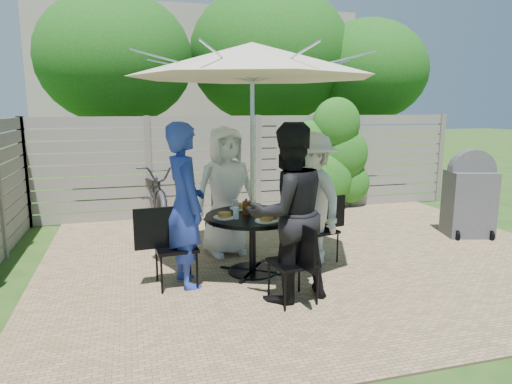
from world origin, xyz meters
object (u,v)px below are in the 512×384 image
object	(u,v)px
chair_front	(293,279)
person_right	(311,199)
person_front	(288,213)
glass_front	(270,213)
bicycle	(156,194)
umbrella	(252,60)
bbq_grill	(469,197)
patio_table	(252,233)
coffee_cup	(252,205)
chair_right	(319,243)
plate_extra	(278,216)
person_back	(226,191)
person_left	(185,206)
plate_left	(225,216)
chair_left	(175,263)
plate_back	(240,207)
syrup_jug	(246,208)
glass_left	(236,213)
plate_right	(279,210)
chair_back	(223,233)
plate_front	(266,219)
glass_back	(236,206)

from	to	relation	value
chair_front	person_right	bearing A→B (deg)	-38.89
person_front	glass_front	xyz separation A→B (m)	(-0.00, 0.58, -0.12)
bicycle	umbrella	bearing A→B (deg)	-74.30
bbq_grill	patio_table	bearing A→B (deg)	-153.95
person_front	coffee_cup	distance (m)	1.06
chair_right	person_right	world-z (taller)	person_right
plate_extra	bbq_grill	bearing A→B (deg)	15.00
umbrella	bicycle	bearing A→B (deg)	109.83
person_right	glass_front	distance (m)	0.77
person_back	glass_front	distance (m)	1.10
chair_right	umbrella	bearing A→B (deg)	-2.21
person_left	plate_left	bearing A→B (deg)	-90.00
chair_left	plate_back	distance (m)	1.14
person_right	syrup_jug	size ratio (longest dim) A/B	10.62
glass_front	glass_left	bearing A→B (deg)	167.63
person_back	person_right	distance (m)	1.17
plate_extra	bbq_grill	world-z (taller)	bbq_grill
chair_front	plate_right	distance (m)	1.14
glass_left	glass_front	bearing A→B (deg)	-12.37
person_back	bicycle	xyz separation A→B (m)	(-0.82, 1.87, -0.33)
plate_back	bbq_grill	xyz separation A→B (m)	(3.72, 0.30, -0.14)
chair_back	person_back	world-z (taller)	person_back
plate_extra	coffee_cup	xyz separation A→B (m)	(-0.17, 0.50, 0.04)
bbq_grill	person_front	bearing A→B (deg)	-141.32
person_front	syrup_jug	size ratio (longest dim) A/B	11.61
chair_front	bbq_grill	xyz separation A→B (m)	(3.47, 1.60, 0.36)
plate_front	plate_right	distance (m)	0.51
glass_back	bicycle	world-z (taller)	bicycle
plate_left	chair_back	bearing A→B (deg)	80.15
plate_extra	glass_back	bearing A→B (deg)	127.61
plate_left	syrup_jug	world-z (taller)	syrup_jug
chair_left	person_left	distance (m)	0.66
glass_left	person_right	bearing A→B (deg)	16.13
person_front	syrup_jug	bearing A→B (deg)	-86.10
plate_back	plate_front	bearing A→B (deg)	-79.37
person_back	glass_left	world-z (taller)	person_back
plate_left	patio_table	bearing A→B (deg)	10.63
patio_table	person_left	bearing A→B (deg)	-169.37
person_back	person_right	xyz separation A→B (m)	(0.97, -0.66, -0.03)
chair_back	chair_front	xyz separation A→B (m)	(0.36, -1.90, -0.00)
chair_front	glass_back	world-z (taller)	chair_front
chair_back	patio_table	bearing A→B (deg)	1.36
patio_table	glass_back	bearing A→B (deg)	122.63
person_right	coffee_cup	world-z (taller)	person_right
chair_front	chair_right	world-z (taller)	chair_front
plate_back	plate_left	size ratio (longest dim) A/B	1.00
chair_left	plate_back	size ratio (longest dim) A/B	3.58
chair_left	coffee_cup	xyz separation A→B (m)	(1.01, 0.41, 0.52)
bicycle	chair_back	bearing A→B (deg)	-69.66
patio_table	plate_extra	bearing A→B (deg)	-48.41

